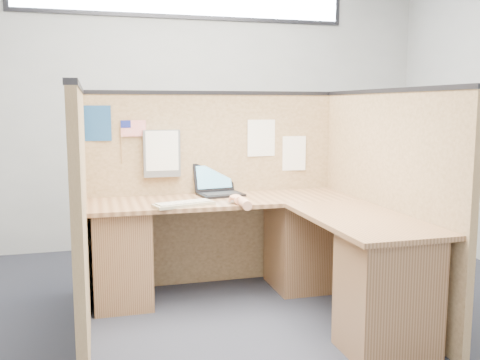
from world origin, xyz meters
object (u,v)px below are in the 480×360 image
object	(u,v)px
keyboard	(184,204)
mouse	(236,201)
laptop	(219,187)
l_desk	(263,255)

from	to	relation	value
keyboard	mouse	world-z (taller)	mouse
laptop	mouse	xyz separation A→B (m)	(0.03, -0.41, -0.04)
keyboard	mouse	size ratio (longest dim) A/B	4.66
mouse	keyboard	bearing A→B (deg)	180.00
laptop	keyboard	world-z (taller)	laptop
keyboard	laptop	bearing A→B (deg)	33.85
laptop	mouse	world-z (taller)	laptop
mouse	l_desk	bearing A→B (deg)	-53.25
laptop	keyboard	xyz separation A→B (m)	(-0.34, -0.41, -0.04)
l_desk	mouse	xyz separation A→B (m)	(-0.14, 0.19, 0.36)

